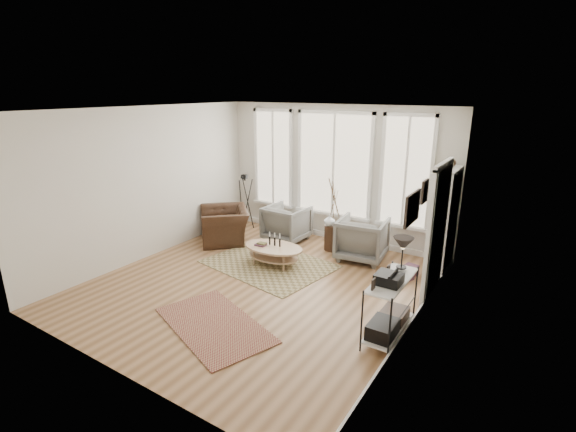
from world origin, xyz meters
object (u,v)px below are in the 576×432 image
Objects in this scene: bookcase at (444,221)px; armchair_left at (287,223)px; armchair_right at (362,239)px; low_shelf at (391,301)px; side_table at (333,216)px; accent_chair at (225,225)px; coffee_table at (273,250)px.

bookcase reaches higher than armchair_left.
low_shelf is at bearing 113.61° from armchair_right.
armchair_right is at bearing 179.43° from armchair_left.
accent_chair is at bearing -160.05° from side_table.
accent_chair reaches higher than coffee_table.
coffee_table is at bearing -114.77° from side_table.
armchair_left is 1.35m from accent_chair.
armchair_right is at bearing -11.00° from side_table.
bookcase is 1.38× the size of side_table.
low_shelf is 1.17× the size of accent_chair.
armchair_right is (-1.41, -0.24, -0.54)m from bookcase.
armchair_right reaches higher than coffee_table.
low_shelf is 1.43× the size of armchair_right.
bookcase reaches higher than armchair_right.
side_table is 1.33× the size of accent_chair.
armchair_left reaches higher than coffee_table.
armchair_right is 0.62× the size of side_table.
armchair_left is at bearing -177.26° from bookcase.
low_shelf is 1.51× the size of armchair_left.
low_shelf is at bearing -91.28° from bookcase.
side_table is at bearing 65.33° from accent_chair.
coffee_table is 1.39× the size of armchair_left.
accent_chair is (-2.21, -0.80, -0.35)m from side_table.
side_table reaches higher than coffee_table.
bookcase is at bearing 2.76° from side_table.
bookcase reaches higher than accent_chair.
side_table is (-2.06, 2.42, 0.20)m from low_shelf.
coffee_table is 1.08× the size of accent_chair.
armchair_right is at bearing 41.87° from coffee_table.
coffee_table is at bearing 157.14° from low_shelf.
armchair_right is at bearing 120.74° from low_shelf.
coffee_table is (-2.66, 1.12, -0.23)m from low_shelf.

